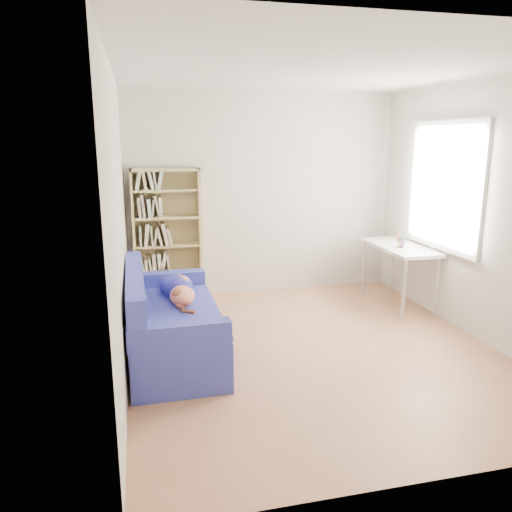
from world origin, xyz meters
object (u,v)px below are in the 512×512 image
at_px(pen_cup, 400,242).
at_px(desk, 400,252).
at_px(sofa, 169,323).
at_px(bookshelf, 168,241).

bearing_deg(pen_cup, desk, 61.83).
bearing_deg(pen_cup, sofa, -164.71).
bearing_deg(sofa, pen_cup, 14.62).
bearing_deg(bookshelf, pen_cup, -18.84).
bearing_deg(desk, bookshelf, 163.19).
bearing_deg(sofa, desk, 16.05).
height_order(sofa, bookshelf, bookshelf).
bearing_deg(desk, sofa, -163.28).
height_order(bookshelf, desk, bookshelf).
distance_m(bookshelf, pen_cup, 2.83).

